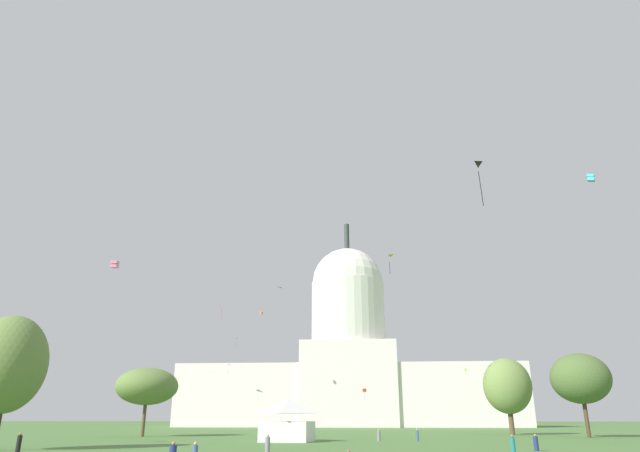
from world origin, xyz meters
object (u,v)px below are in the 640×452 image
at_px(kite_violet_mid, 235,339).
at_px(person_navy_front_right, 536,443).
at_px(kite_black_mid, 483,168).
at_px(kite_red_low, 365,391).
at_px(capitol_building, 349,365).
at_px(kite_blue_low, 36,346).
at_px(tree_west_near, 147,386).
at_px(kite_pink_mid, 115,264).
at_px(person_black_mid_center, 19,444).
at_px(kite_magenta_low, 230,366).
at_px(kite_cyan_mid, 591,178).
at_px(kite_lime_low, 466,371).
at_px(tree_east_near, 580,378).
at_px(kite_orange_mid, 262,313).
at_px(person_teal_lawn_far_right, 513,447).
at_px(kite_yellow_mid, 388,257).
at_px(person_denim_near_tree_east, 417,435).
at_px(kite_white_mid, 222,308).
at_px(person_grey_front_center, 268,445).
at_px(tree_west_mid, 9,364).
at_px(event_tent, 288,420).
at_px(kite_green_mid, 277,289).
at_px(tree_east_far, 507,386).
at_px(person_grey_back_center, 379,436).

bearing_deg(kite_violet_mid, person_navy_front_right, 30.09).
bearing_deg(kite_black_mid, kite_red_low, 28.23).
bearing_deg(capitol_building, kite_blue_low, -105.00).
height_order(tree_west_near, kite_pink_mid, kite_pink_mid).
xyz_separation_m(person_black_mid_center, kite_magenta_low, (-9.93, 119.94, 16.95)).
distance_m(kite_pink_mid, kite_cyan_mid, 65.10).
distance_m(kite_magenta_low, kite_lime_low, 75.31).
height_order(tree_east_near, kite_lime_low, kite_lime_low).
bearing_deg(kite_violet_mid, tree_east_near, 54.31).
relative_size(kite_magenta_low, kite_violet_mid, 1.20).
bearing_deg(kite_violet_mid, kite_lime_low, 77.71).
distance_m(kite_blue_low, kite_orange_mid, 96.35).
bearing_deg(kite_red_low, person_teal_lawn_far_right, 155.89).
bearing_deg(tree_east_near, kite_yellow_mid, -168.85).
relative_size(kite_yellow_mid, kite_orange_mid, 3.45).
distance_m(person_denim_near_tree_east, kite_white_mid, 58.26).
bearing_deg(kite_pink_mid, person_grey_front_center, -36.80).
distance_m(person_navy_front_right, kite_blue_low, 56.83).
bearing_deg(kite_black_mid, person_black_mid_center, 108.27).
bearing_deg(tree_west_mid, kite_lime_low, 52.89).
xyz_separation_m(tree_west_mid, person_teal_lawn_far_right, (47.71, -5.95, -7.38)).
distance_m(kite_orange_mid, kite_red_low, 36.70).
bearing_deg(kite_orange_mid, kite_pink_mid, 36.22).
height_order(capitol_building, event_tent, capitol_building).
xyz_separation_m(event_tent, kite_black_mid, (22.07, -28.68, 22.59)).
xyz_separation_m(kite_black_mid, kite_cyan_mid, (19.17, 21.51, 7.94)).
height_order(kite_orange_mid, kite_white_mid, kite_orange_mid).
xyz_separation_m(person_denim_near_tree_east, kite_blue_low, (-46.09, -15.27, 10.36)).
xyz_separation_m(capitol_building, kite_green_mid, (-13.04, -75.57, 9.47)).
relative_size(kite_green_mid, kite_white_mid, 0.64).
relative_size(event_tent, kite_black_mid, 1.72).
distance_m(person_denim_near_tree_east, kite_orange_mid, 91.80).
relative_size(person_denim_near_tree_east, kite_black_mid, 0.38).
relative_size(tree_east_far, person_teal_lawn_far_right, 7.73).
relative_size(person_navy_front_right, kite_magenta_low, 0.52).
distance_m(event_tent, kite_magenta_low, 100.21).
xyz_separation_m(kite_green_mid, kite_magenta_low, (-23.01, 55.96, -11.45)).
bearing_deg(kite_red_low, kite_yellow_mid, 153.54).
bearing_deg(person_grey_back_center, person_grey_front_center, 5.05).
distance_m(person_grey_front_center, kite_yellow_mid, 48.15).
xyz_separation_m(person_denim_near_tree_east, kite_violet_mid, (-41.10, 65.84, 21.85)).
xyz_separation_m(kite_black_mid, kite_yellow_mid, (-7.24, 41.23, 3.13)).
bearing_deg(kite_black_mid, kite_orange_mid, 42.75).
bearing_deg(kite_pink_mid, kite_blue_low, -139.72).
relative_size(person_navy_front_right, person_grey_front_center, 0.92).
distance_m(event_tent, kite_lime_low, 65.92).
bearing_deg(person_grey_back_center, person_teal_lawn_far_right, 44.45).
bearing_deg(event_tent, tree_west_mid, -132.16).
distance_m(kite_green_mid, kite_red_low, 50.77).
height_order(kite_yellow_mid, kite_magenta_low, kite_yellow_mid).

